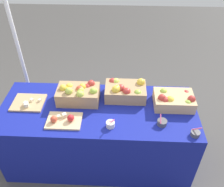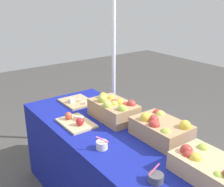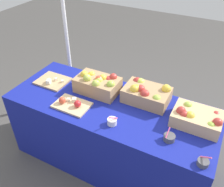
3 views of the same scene
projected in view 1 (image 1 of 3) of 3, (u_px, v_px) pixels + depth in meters
name	position (u px, v px, depth m)	size (l,w,h in m)	color
ground_plane	(100.00, 155.00, 2.78)	(10.00, 10.00, 0.00)	#474442
table	(99.00, 134.00, 2.55)	(1.90, 0.76, 0.74)	navy
apple_crate_left	(174.00, 100.00, 2.31)	(0.38, 0.27, 0.16)	tan
apple_crate_middle	(125.00, 91.00, 2.40)	(0.40, 0.27, 0.18)	tan
apple_crate_right	(79.00, 93.00, 2.35)	(0.41, 0.25, 0.20)	tan
cutting_board_front	(64.00, 120.00, 2.16)	(0.31, 0.21, 0.08)	#D1B284
cutting_board_back	(29.00, 103.00, 2.36)	(0.31, 0.26, 0.06)	tan
sample_bowl_near	(162.00, 122.00, 2.13)	(0.09, 0.09, 0.10)	#4C4C51
sample_bowl_mid	(110.00, 124.00, 2.11)	(0.08, 0.09, 0.11)	silver
sample_bowl_far	(195.00, 133.00, 2.04)	(0.08, 0.08, 0.10)	#4C4C51
tent_pole	(17.00, 44.00, 2.66)	(0.04, 0.04, 2.11)	white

